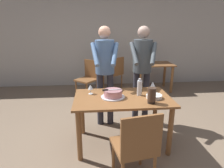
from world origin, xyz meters
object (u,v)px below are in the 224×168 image
cake_knife (108,90)px  cake_on_platter (113,94)px  wine_glass_far (153,85)px  main_dining_table (122,105)px  water_bottle (140,88)px  background_chair_0 (88,77)px  plate_stack (154,96)px  wine_glass_near (91,87)px  person_standing_beside (142,65)px  background_chair_1 (115,72)px  background_table (153,69)px  hurricane_lamp (152,95)px  person_cutting_cake (105,66)px  chair_near_side (136,145)px

cake_knife → cake_on_platter: bearing=8.0°
wine_glass_far → main_dining_table: bearing=-156.6°
main_dining_table → cake_knife: (-0.21, -0.01, 0.24)m
water_bottle → background_chair_0: water_bottle is taller
plate_stack → wine_glass_near: size_ratio=1.53×
person_standing_beside → background_chair_0: bearing=123.6°
background_chair_0 → background_chair_1: bearing=33.8°
background_table → background_chair_0: (-1.75, -0.30, -0.09)m
cake_on_platter → background_table: cake_on_platter is taller
wine_glass_near → hurricane_lamp: size_ratio=0.69×
main_dining_table → cake_knife: 0.32m
person_cutting_cake → background_chair_1: size_ratio=1.91×
main_dining_table → background_table: main_dining_table is taller
chair_near_side → background_chair_1: same height
plate_stack → background_chair_0: (-0.99, 2.21, -0.28)m
cake_on_platter → person_cutting_cake: size_ratio=0.20×
main_dining_table → hurricane_lamp: 0.49m
cake_on_platter → person_cutting_cake: person_cutting_cake is taller
wine_glass_near → background_chair_1: (0.61, 2.43, -0.36)m
hurricane_lamp → wine_glass_far: bearing=71.7°
person_standing_beside → background_chair_0: person_standing_beside is taller
cake_knife → wine_glass_near: (-0.25, 0.18, -0.01)m
cake_on_platter → plate_stack: 0.58m
cake_on_platter → wine_glass_near: (-0.32, 0.17, 0.05)m
background_chair_0 → person_standing_beside: bearing=-56.4°
main_dining_table → background_chair_0: 2.20m
cake_on_platter → plate_stack: (0.57, -0.09, -0.03)m
cake_knife → chair_near_side: (0.25, -0.78, -0.37)m
cake_knife → person_standing_beside: (0.64, 0.66, 0.21)m
main_dining_table → person_standing_beside: (0.43, 0.65, 0.45)m
main_dining_table → background_chair_1: (0.16, 2.60, -0.13)m
wine_glass_far → water_bottle: bearing=-145.8°
water_bottle → chair_near_side: size_ratio=0.28×
cake_on_platter → person_standing_beside: size_ratio=0.20×
wine_glass_near → background_table: size_ratio=0.14×
cake_knife → person_cutting_cake: person_cutting_cake is taller
plate_stack → wine_glass_far: 0.32m
plate_stack → background_table: (0.77, 2.51, -0.20)m
wine_glass_far → background_table: bearing=72.4°
hurricane_lamp → person_cutting_cake: 1.06m
background_chair_1 → background_chair_0: bearing=-146.2°
person_standing_beside → background_chair_1: size_ratio=1.91×
person_standing_beside → chair_near_side: person_standing_beside is taller
plate_stack → background_chair_0: size_ratio=0.24×
main_dining_table → cake_on_platter: size_ratio=4.01×
cake_knife → chair_near_side: size_ratio=0.30×
person_cutting_cake → chair_near_side: (0.25, -1.41, -0.58)m
cake_knife → background_table: bearing=60.0°
main_dining_table → person_cutting_cake: size_ratio=0.79×
wine_glass_far → background_table: wine_glass_far is taller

